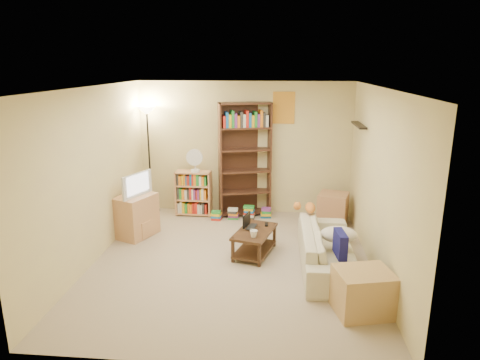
% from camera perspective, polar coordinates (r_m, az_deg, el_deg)
% --- Properties ---
extents(room, '(4.50, 4.54, 2.52)m').
position_cam_1_polar(room, '(5.86, -1.11, 3.64)').
color(room, tan).
rests_on(room, ground).
extents(sofa, '(1.93, 0.78, 0.56)m').
position_cam_1_polar(sofa, '(6.23, 11.69, -8.95)').
color(sofa, beige).
rests_on(sofa, ground).
extents(navy_pillow, '(0.15, 0.38, 0.33)m').
position_cam_1_polar(navy_pillow, '(5.77, 13.22, -8.32)').
color(navy_pillow, '#141458').
rests_on(navy_pillow, sofa).
extents(cream_blanket, '(0.52, 0.37, 0.22)m').
position_cam_1_polar(cream_blanket, '(6.22, 13.01, -7.10)').
color(cream_blanket, silver).
rests_on(cream_blanket, sofa).
extents(tabby_cat, '(0.44, 0.16, 0.15)m').
position_cam_1_polar(tabby_cat, '(6.76, 9.05, -3.64)').
color(tabby_cat, orange).
rests_on(tabby_cat, sofa).
extents(coffee_table, '(0.69, 0.96, 0.38)m').
position_cam_1_polar(coffee_table, '(6.52, 1.95, -7.90)').
color(coffee_table, '#3E2417').
rests_on(coffee_table, ground).
extents(laptop, '(0.36, 0.31, 0.02)m').
position_cam_1_polar(laptop, '(6.55, 1.91, -6.33)').
color(laptop, black).
rests_on(laptop, coffee_table).
extents(laptop_screen, '(0.09, 0.28, 0.19)m').
position_cam_1_polar(laptop_screen, '(6.55, 0.88, -5.35)').
color(laptop_screen, white).
rests_on(laptop_screen, laptop).
extents(mug, '(0.15, 0.15, 0.10)m').
position_cam_1_polar(mug, '(6.21, 1.83, -7.17)').
color(mug, white).
rests_on(mug, coffee_table).
extents(tv_remote, '(0.05, 0.15, 0.02)m').
position_cam_1_polar(tv_remote, '(6.69, 3.54, -5.90)').
color(tv_remote, black).
rests_on(tv_remote, coffee_table).
extents(tv_stand, '(0.69, 0.79, 0.70)m').
position_cam_1_polar(tv_stand, '(7.36, -13.68, -4.65)').
color(tv_stand, tan).
rests_on(tv_stand, ground).
extents(television, '(0.74, 0.58, 0.39)m').
position_cam_1_polar(television, '(7.20, -13.95, -0.56)').
color(television, black).
rests_on(television, tv_stand).
extents(tall_bookshelf, '(1.01, 0.55, 2.13)m').
position_cam_1_polar(tall_bookshelf, '(7.95, 0.64, 3.09)').
color(tall_bookshelf, '#48291C').
rests_on(tall_bookshelf, ground).
extents(short_bookshelf, '(0.67, 0.29, 0.86)m').
position_cam_1_polar(short_bookshelf, '(8.15, -6.21, -1.77)').
color(short_bookshelf, tan).
rests_on(short_bookshelf, ground).
extents(desk_fan, '(0.30, 0.17, 0.43)m').
position_cam_1_polar(desk_fan, '(7.93, -6.06, 2.70)').
color(desk_fan, white).
rests_on(desk_fan, short_bookshelf).
extents(floor_lamp, '(0.35, 0.35, 2.05)m').
position_cam_1_polar(floor_lamp, '(8.21, -12.21, 6.72)').
color(floor_lamp, black).
rests_on(floor_lamp, ground).
extents(side_table, '(0.61, 0.61, 0.57)m').
position_cam_1_polar(side_table, '(7.87, 12.27, -3.77)').
color(side_table, '#B37957').
rests_on(side_table, ground).
extents(end_cabinet, '(0.72, 0.65, 0.52)m').
position_cam_1_polar(end_cabinet, '(5.29, 16.07, -14.15)').
color(end_cabinet, tan).
rests_on(end_cabinet, ground).
extents(book_stacks, '(1.11, 0.36, 0.24)m').
position_cam_1_polar(book_stacks, '(8.00, 0.28, -4.47)').
color(book_stacks, red).
rests_on(book_stacks, ground).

